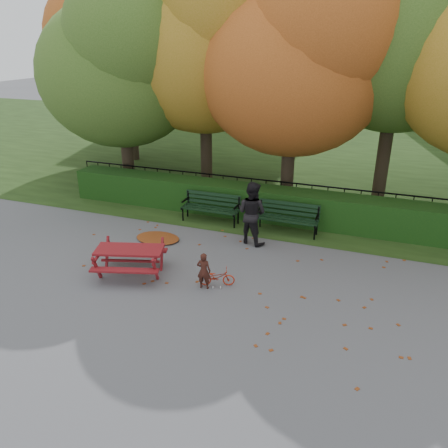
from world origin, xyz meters
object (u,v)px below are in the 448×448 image
(tree_f, at_px, (128,27))
(bench_left, at_px, (211,205))
(child, at_px, (204,271))
(tree_b, at_px, (211,34))
(picnic_table, at_px, (130,254))
(adult, at_px, (252,213))
(tree_c, at_px, (304,54))
(bench_right, at_px, (288,215))
(bicycle, at_px, (217,277))
(tree_a, at_px, (124,62))
(tree_d, at_px, (419,12))

(tree_f, relative_size, bench_left, 5.10)
(tree_f, height_order, child, tree_f)
(tree_b, bearing_deg, picnic_table, -85.45)
(picnic_table, xyz_separation_m, adult, (2.21, 2.71, 0.36))
(tree_c, bearing_deg, tree_f, 157.65)
(bench_right, distance_m, picnic_table, 4.81)
(child, relative_size, bicycle, 1.08)
(tree_a, relative_size, picnic_table, 3.96)
(tree_d, distance_m, picnic_table, 10.78)
(tree_f, xyz_separation_m, adult, (7.44, -6.59, -4.81))
(bench_left, bearing_deg, bicycle, -66.49)
(picnic_table, distance_m, adult, 3.52)
(child, bearing_deg, tree_b, -76.24)
(bench_right, bearing_deg, adult, -126.86)
(tree_c, distance_m, tree_d, 3.50)
(tree_a, height_order, bench_right, tree_a)
(tree_d, height_order, bench_left, tree_d)
(tree_c, distance_m, bicycle, 7.43)
(tree_d, relative_size, tree_f, 1.04)
(tree_c, bearing_deg, bench_left, -133.36)
(tree_a, bearing_deg, child, -47.29)
(tree_c, relative_size, tree_f, 0.87)
(bench_left, relative_size, adult, 1.02)
(tree_f, bearing_deg, picnic_table, -60.64)
(tree_c, distance_m, bench_left, 5.31)
(tree_d, xyz_separation_m, bicycle, (-3.64, -7.07, -5.77))
(adult, bearing_deg, tree_d, -110.53)
(child, bearing_deg, bench_left, -76.87)
(bench_left, height_order, picnic_table, bench_left)
(tree_a, bearing_deg, bench_right, -16.61)
(tree_d, relative_size, child, 10.86)
(bench_right, distance_m, adult, 1.36)
(tree_b, distance_m, bench_right, 6.76)
(tree_a, height_order, bench_left, tree_a)
(tree_a, bearing_deg, tree_d, 10.33)
(bench_left, bearing_deg, tree_b, 110.58)
(tree_f, bearing_deg, bench_right, -33.92)
(tree_a, relative_size, tree_f, 0.81)
(tree_a, bearing_deg, tree_b, 23.05)
(tree_b, relative_size, adult, 4.97)
(tree_f, distance_m, bicycle, 12.91)
(tree_b, relative_size, tree_f, 0.96)
(adult, bearing_deg, picnic_table, 68.14)
(tree_b, xyz_separation_m, bicycle, (2.68, -6.58, -5.19))
(tree_a, bearing_deg, bench_left, -25.76)
(bench_right, distance_m, child, 3.91)
(tree_a, relative_size, tree_b, 0.85)
(adult, bearing_deg, tree_f, -24.12)
(child, bearing_deg, bench_right, -112.36)
(tree_a, height_order, tree_d, tree_d)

